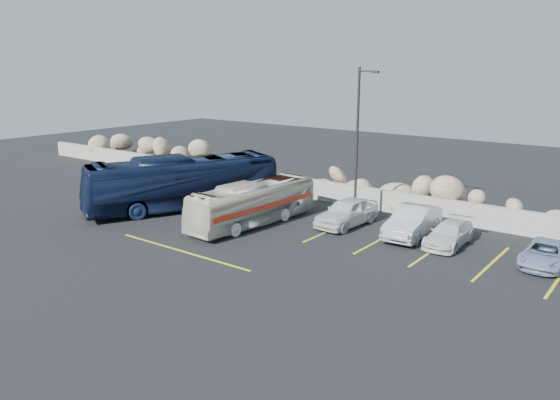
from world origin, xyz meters
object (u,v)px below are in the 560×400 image
Objects in this scene: vintage_bus at (253,204)px; car_b at (413,222)px; tour_coach at (182,183)px; car_c at (449,234)px; car_a at (347,212)px; car_d at (546,254)px; lamppost at (358,140)px.

vintage_bus reaches higher than car_b.
tour_coach reaches higher than car_c.
car_a is at bearing 38.71° from vintage_bus.
car_b is at bearing 171.56° from car_c.
car_b is at bearing 176.70° from car_d.
car_d is at bearing -2.54° from car_c.
vintage_bus is 5.26m from tour_coach.
lamppost is 6.41m from vintage_bus.
car_c is at bearing -12.60° from lamppost.
car_b is (3.47, 0.33, 0.01)m from car_a.
car_c is (14.63, 2.86, -1.01)m from tour_coach.
car_b reaches higher than car_c.
vintage_bus reaches higher than car_c.
tour_coach is 3.04× the size of car_d.
car_a is 1.15× the size of car_d.
car_c is at bearing 20.92° from vintage_bus.
car_a is at bearing 42.09° from tour_coach.
tour_coach is 3.02× the size of car_c.
car_a is 5.39m from car_c.
car_a is at bearing 179.84° from car_c.
car_b is at bearing -15.19° from lamppost.
tour_coach reaches higher than car_a.
tour_coach is at bearing -169.60° from car_b.
lamppost is 0.72× the size of tour_coach.
vintage_bus is 1.81× the size of car_b.
car_d is (13.54, 2.73, -0.61)m from vintage_bus.
tour_coach reaches higher than vintage_bus.
car_a is at bearing -177.97° from car_b.
lamppost is 10.57m from car_d.
lamppost is at bearing 161.44° from car_b.
car_b is at bearing 39.07° from tour_coach.
car_a is 3.49m from car_b.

